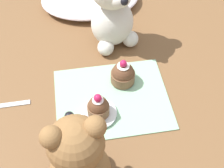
{
  "coord_description": "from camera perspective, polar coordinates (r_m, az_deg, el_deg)",
  "views": [
    {
      "loc": [
        -0.07,
        -0.44,
        0.6
      ],
      "look_at": [
        0.0,
        0.0,
        0.06
      ],
      "focal_mm": 50.0,
      "sensor_mm": 36.0,
      "label": 1
    }
  ],
  "objects": [
    {
      "name": "teddy_bear_cream",
      "position": [
        0.8,
        0.16,
        13.66
      ],
      "size": [
        0.14,
        0.13,
        0.23
      ],
      "rotation": [
        0.0,
        0.0,
        0.3
      ],
      "color": "silver",
      "rests_on": "ground_plane"
    },
    {
      "name": "knitted_placemat",
      "position": [
        0.74,
        0.0,
        -2.59
      ],
      "size": [
        0.27,
        0.22,
        0.01
      ],
      "primitive_type": "cube",
      "color": "#8EBC99",
      "rests_on": "ground_plane"
    },
    {
      "name": "saucer_plate",
      "position": [
        0.71,
        -2.46,
        -5.37
      ],
      "size": [
        0.08,
        0.08,
        0.01
      ],
      "primitive_type": "cylinder",
      "color": "silver",
      "rests_on": "knitted_placemat"
    },
    {
      "name": "teaspoon",
      "position": [
        0.77,
        -18.48,
        -3.59
      ],
      "size": [
        0.1,
        0.01,
        0.01
      ],
      "primitive_type": "cube",
      "rotation": [
        0.0,
        0.0,
        0.01
      ],
      "color": "silver",
      "rests_on": "ground_plane"
    },
    {
      "name": "ground_plane",
      "position": [
        0.74,
        0.0,
        -2.73
      ],
      "size": [
        4.0,
        4.0,
        0.0
      ],
      "primitive_type": "plane",
      "color": "brown"
    },
    {
      "name": "cupcake_near_tan_bear",
      "position": [
        0.69,
        -2.53,
        -4.21
      ],
      "size": [
        0.05,
        0.05,
        0.06
      ],
      "color": "brown",
      "rests_on": "saucer_plate"
    },
    {
      "name": "cupcake_near_cream_bear",
      "position": [
        0.75,
        2.0,
        1.8
      ],
      "size": [
        0.06,
        0.06,
        0.07
      ],
      "color": "brown",
      "rests_on": "knitted_placemat"
    },
    {
      "name": "teddy_bear_tan",
      "position": [
        0.55,
        -6.14,
        -13.67
      ],
      "size": [
        0.12,
        0.12,
        0.22
      ],
      "rotation": [
        0.0,
        0.0,
        3.25
      ],
      "color": "olive",
      "rests_on": "ground_plane"
    }
  ]
}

